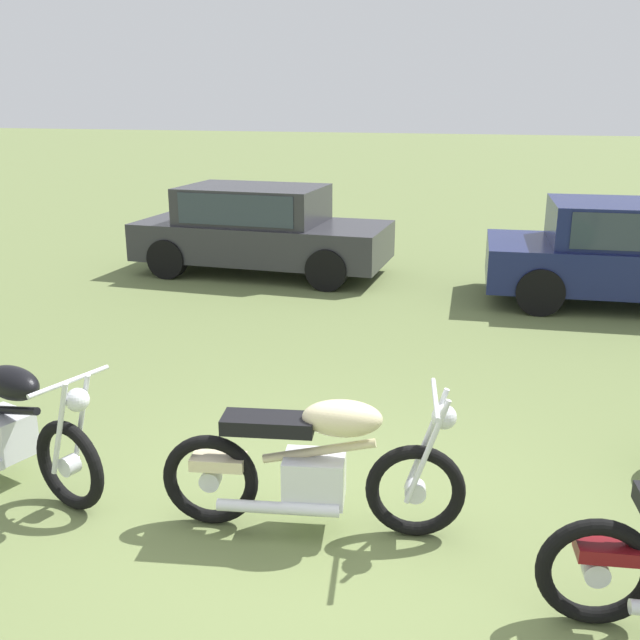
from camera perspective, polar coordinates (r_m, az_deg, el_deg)
ground_plane at (r=5.11m, az=-0.78°, el=-15.91°), size 120.00×120.00×0.00m
motorcycle_black at (r=5.92m, az=-23.66°, el=-7.31°), size 2.10×0.89×1.02m
motorcycle_cream at (r=4.84m, az=-0.40°, el=-11.31°), size 2.00×0.77×1.02m
car_charcoal at (r=12.03m, az=-4.84°, el=7.42°), size 4.08×1.81×1.43m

